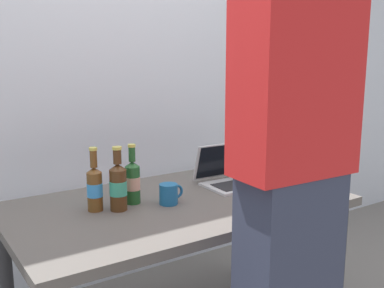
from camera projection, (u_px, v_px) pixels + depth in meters
name	position (u px, v px, depth m)	size (l,w,h in m)	color
desk	(178.00, 217.00, 2.08)	(1.48, 0.84, 0.72)	#56514C
laptop	(235.00, 175.00, 2.33)	(0.36, 0.29, 0.20)	#B7BABC
beer_bottle_green	(133.00, 181.00, 2.01)	(0.07, 0.07, 0.26)	#1E5123
beer_bottle_brown	(95.00, 187.00, 1.91)	(0.07, 0.07, 0.27)	brown
beer_bottle_amber	(118.00, 185.00, 1.92)	(0.07, 0.07, 0.27)	#472B14
person_figure	(292.00, 183.00, 1.45)	(0.39, 0.28, 1.86)	#2D3347
coffee_mug	(169.00, 194.00, 2.01)	(0.11, 0.08, 0.09)	#19598C
back_wall	(102.00, 64.00, 2.61)	(6.00, 0.10, 2.60)	silver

